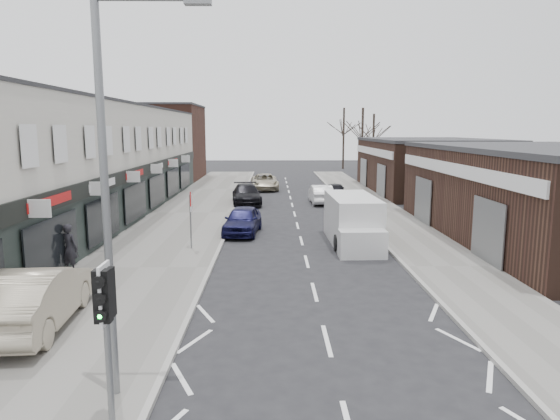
{
  "coord_description": "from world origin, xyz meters",
  "views": [
    {
      "loc": [
        -1.42,
        -10.49,
        5.54
      ],
      "look_at": [
        -1.16,
        7.65,
        2.6
      ],
      "focal_mm": 32.0,
      "sensor_mm": 36.0,
      "label": 1
    }
  ],
  "objects_px": {
    "street_lamp": "(113,177)",
    "parked_car_right_a": "(321,194)",
    "parked_car_left_a": "(243,220)",
    "warning_sign": "(191,204)",
    "parked_car_left_b": "(247,194)",
    "parked_car_left_c": "(265,182)",
    "traffic_light": "(105,308)",
    "parked_car_right_b": "(335,191)",
    "white_van": "(353,221)",
    "sedan_on_pavement": "(35,297)",
    "pedestrian": "(70,248)"
  },
  "relations": [
    {
      "from": "sedan_on_pavement",
      "to": "parked_car_left_b",
      "type": "height_order",
      "value": "sedan_on_pavement"
    },
    {
      "from": "white_van",
      "to": "parked_car_left_c",
      "type": "relative_size",
      "value": 1.15
    },
    {
      "from": "parked_car_left_a",
      "to": "parked_car_right_a",
      "type": "bearing_deg",
      "value": 70.3
    },
    {
      "from": "street_lamp",
      "to": "parked_car_left_b",
      "type": "xyz_separation_m",
      "value": [
        1.13,
        27.22,
        -3.88
      ]
    },
    {
      "from": "street_lamp",
      "to": "sedan_on_pavement",
      "type": "relative_size",
      "value": 1.55
    },
    {
      "from": "warning_sign",
      "to": "parked_car_left_a",
      "type": "height_order",
      "value": "warning_sign"
    },
    {
      "from": "traffic_light",
      "to": "warning_sign",
      "type": "height_order",
      "value": "traffic_light"
    },
    {
      "from": "parked_car_left_a",
      "to": "traffic_light",
      "type": "bearing_deg",
      "value": -88.52
    },
    {
      "from": "parked_car_right_a",
      "to": "sedan_on_pavement",
      "type": "bearing_deg",
      "value": 65.52
    },
    {
      "from": "white_van",
      "to": "parked_car_right_b",
      "type": "height_order",
      "value": "white_van"
    },
    {
      "from": "white_van",
      "to": "pedestrian",
      "type": "distance_m",
      "value": 12.77
    },
    {
      "from": "street_lamp",
      "to": "white_van",
      "type": "xyz_separation_m",
      "value": [
        6.99,
        14.16,
        -3.52
      ]
    },
    {
      "from": "traffic_light",
      "to": "sedan_on_pavement",
      "type": "height_order",
      "value": "traffic_light"
    },
    {
      "from": "traffic_light",
      "to": "parked_car_right_b",
      "type": "distance_m",
      "value": 31.96
    },
    {
      "from": "pedestrian",
      "to": "parked_car_left_c",
      "type": "xyz_separation_m",
      "value": [
        7.0,
        27.3,
        -0.33
      ]
    },
    {
      "from": "parked_car_left_b",
      "to": "traffic_light",
      "type": "bearing_deg",
      "value": -97.64
    },
    {
      "from": "warning_sign",
      "to": "parked_car_left_a",
      "type": "relative_size",
      "value": 0.63
    },
    {
      "from": "street_lamp",
      "to": "parked_car_right_b",
      "type": "bearing_deg",
      "value": 74.88
    },
    {
      "from": "sedan_on_pavement",
      "to": "parked_car_left_a",
      "type": "xyz_separation_m",
      "value": [
        4.94,
        13.01,
        -0.24
      ]
    },
    {
      "from": "traffic_light",
      "to": "parked_car_right_b",
      "type": "height_order",
      "value": "traffic_light"
    },
    {
      "from": "warning_sign",
      "to": "parked_car_right_a",
      "type": "xyz_separation_m",
      "value": [
        7.36,
        14.82,
        -1.5
      ]
    },
    {
      "from": "warning_sign",
      "to": "sedan_on_pavement",
      "type": "bearing_deg",
      "value": -107.09
    },
    {
      "from": "street_lamp",
      "to": "parked_car_right_a",
      "type": "xyz_separation_m",
      "value": [
        6.73,
        27.62,
        -3.91
      ]
    },
    {
      "from": "street_lamp",
      "to": "warning_sign",
      "type": "xyz_separation_m",
      "value": [
        -0.63,
        12.8,
        -2.42
      ]
    },
    {
      "from": "parked_car_left_c",
      "to": "parked_car_left_a",
      "type": "bearing_deg",
      "value": -95.81
    },
    {
      "from": "warning_sign",
      "to": "parked_car_left_c",
      "type": "distance_m",
      "value": 23.69
    },
    {
      "from": "parked_car_left_a",
      "to": "warning_sign",
      "type": "bearing_deg",
      "value": -113.22
    },
    {
      "from": "sedan_on_pavement",
      "to": "parked_car_right_b",
      "type": "bearing_deg",
      "value": -118.18
    },
    {
      "from": "white_van",
      "to": "pedestrian",
      "type": "height_order",
      "value": "white_van"
    },
    {
      "from": "sedan_on_pavement",
      "to": "parked_car_right_b",
      "type": "relative_size",
      "value": 1.29
    },
    {
      "from": "parked_car_left_c",
      "to": "parked_car_right_b",
      "type": "xyz_separation_m",
      "value": [
        5.7,
        -6.56,
        -0.05
      ]
    },
    {
      "from": "white_van",
      "to": "pedestrian",
      "type": "relative_size",
      "value": 3.2
    },
    {
      "from": "parked_car_left_a",
      "to": "parked_car_left_b",
      "type": "height_order",
      "value": "parked_car_left_b"
    },
    {
      "from": "warning_sign",
      "to": "pedestrian",
      "type": "xyz_separation_m",
      "value": [
        -4.04,
        -3.84,
        -1.14
      ]
    },
    {
      "from": "traffic_light",
      "to": "street_lamp",
      "type": "height_order",
      "value": "street_lamp"
    },
    {
      "from": "traffic_light",
      "to": "parked_car_right_a",
      "type": "height_order",
      "value": "traffic_light"
    },
    {
      "from": "parked_car_left_c",
      "to": "traffic_light",
      "type": "bearing_deg",
      "value": -96.67
    },
    {
      "from": "traffic_light",
      "to": "parked_car_left_a",
      "type": "distance_m",
      "value": 17.94
    },
    {
      "from": "white_van",
      "to": "sedan_on_pavement",
      "type": "relative_size",
      "value": 1.17
    },
    {
      "from": "traffic_light",
      "to": "parked_car_left_c",
      "type": "relative_size",
      "value": 0.59
    },
    {
      "from": "parked_car_right_a",
      "to": "parked_car_right_b",
      "type": "height_order",
      "value": "parked_car_right_a"
    },
    {
      "from": "sedan_on_pavement",
      "to": "parked_car_right_a",
      "type": "height_order",
      "value": "sedan_on_pavement"
    },
    {
      "from": "white_van",
      "to": "parked_car_right_b",
      "type": "relative_size",
      "value": 1.51
    },
    {
      "from": "parked_car_left_b",
      "to": "parked_car_left_c",
      "type": "xyz_separation_m",
      "value": [
        1.2,
        9.04,
        -0.01
      ]
    },
    {
      "from": "traffic_light",
      "to": "pedestrian",
      "type": "bearing_deg",
      "value": 115.25
    },
    {
      "from": "parked_car_left_a",
      "to": "parked_car_left_b",
      "type": "bearing_deg",
      "value": 97.64
    },
    {
      "from": "street_lamp",
      "to": "parked_car_right_a",
      "type": "relative_size",
      "value": 1.87
    },
    {
      "from": "pedestrian",
      "to": "parked_car_right_b",
      "type": "relative_size",
      "value": 0.47
    },
    {
      "from": "warning_sign",
      "to": "parked_car_right_a",
      "type": "bearing_deg",
      "value": 63.59
    },
    {
      "from": "street_lamp",
      "to": "sedan_on_pavement",
      "type": "height_order",
      "value": "street_lamp"
    }
  ]
}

